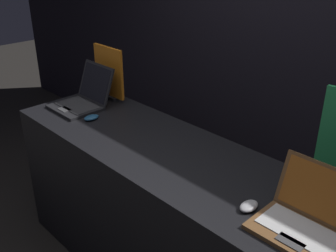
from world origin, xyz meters
TOP-DOWN VIEW (x-y plane):
  - wall_back at (0.00, 1.57)m, footprint 8.00×0.05m
  - display_counter at (0.00, 0.34)m, footprint 2.24×0.69m
  - laptop_front at (-0.87, 0.36)m, footprint 0.33×0.38m
  - mouse_front at (-0.65, 0.27)m, footprint 0.07×0.10m
  - promo_stand_front at (-0.87, 0.60)m, footprint 0.31×0.07m
  - laptop_back at (0.87, 0.28)m, footprint 0.38×0.32m
  - mouse_back at (0.63, 0.23)m, footprint 0.06×0.10m

SIDE VIEW (x-z plane):
  - display_counter at x=0.00m, z-range 0.00..0.97m
  - mouse_front at x=-0.65m, z-range 0.97..1.00m
  - mouse_back at x=0.63m, z-range 0.97..1.00m
  - laptop_back at x=0.87m, z-range 0.90..1.15m
  - laptop_front at x=-0.87m, z-range 0.89..1.17m
  - promo_stand_front at x=-0.87m, z-range 0.96..1.34m
  - wall_back at x=0.00m, z-range 0.00..2.80m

